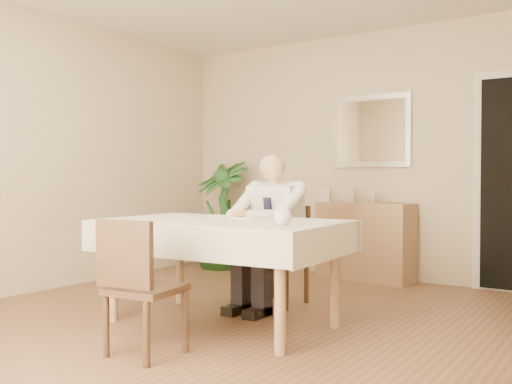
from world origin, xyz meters
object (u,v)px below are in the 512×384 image
Objects in this scene: sideboard at (365,241)px; chair_near at (137,281)px; dining_table at (221,232)px; potted_palm at (222,215)px; seated_man at (266,223)px; chair_far at (284,249)px; coffee_mug at (283,218)px.

chair_near is at bearing -85.81° from sideboard.
potted_palm is (-1.57, 2.07, -0.04)m from dining_table.
potted_palm reaches higher than seated_man.
chair_near is at bearing -89.07° from dining_table.
sideboard is (0.14, 2.26, -0.27)m from dining_table.
chair_near reaches higher than dining_table.
chair_far is 7.06× the size of coffee_mug.
sideboard is at bearing 100.81° from coffee_mug.
coffee_mug is 0.12× the size of sideboard.
coffee_mug is (0.60, -0.14, 0.13)m from dining_table.
potted_palm is at bearing 124.48° from dining_table.
potted_palm is at bearing 134.48° from coffee_mug.
seated_man is at bearing -86.63° from chair_far.
dining_table is at bearing 166.62° from coffee_mug.
dining_table is 0.90m from chair_far.
potted_palm reaches higher than chair_far.
sideboard is at bearing 6.43° from potted_palm.
seated_man is at bearing 129.18° from coffee_mug.
dining_table is at bearing -52.79° from potted_palm.
potted_palm is at bearing -167.85° from sideboard.
seated_man reaches higher than coffee_mug.
chair_far reaches higher than sideboard.
chair_far is 1.39m from sideboard.
seated_man is at bearing 87.27° from dining_table.
sideboard is (-0.46, 2.40, -0.40)m from coffee_mug.
dining_table is 2.14× the size of chair_far.
seated_man reaches higher than dining_table.
chair_far is at bearing -90.09° from sideboard.
chair_near reaches higher than sideboard.
potted_palm is (-1.71, -0.19, 0.22)m from sideboard.
coffee_mug is at bearing -50.82° from seated_man.
seated_man is 10.70× the size of coffee_mug.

